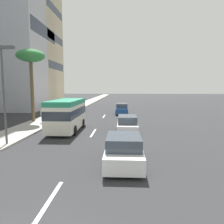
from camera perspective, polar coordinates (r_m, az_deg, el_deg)
ground_plane at (r=35.43m, az=-1.27°, el=0.30°), size 198.00×198.00×0.00m
sidewalk_right at (r=36.52m, az=-11.78°, el=0.47°), size 162.00×3.32×0.15m
lane_stripe_near at (r=8.15m, az=-17.39°, el=-23.02°), size 3.20×0.16×0.01m
lane_stripe_mid at (r=18.43m, az=-5.23°, el=-5.80°), size 3.20×0.16×0.01m
lane_stripe_far at (r=28.84m, az=-2.24°, el=-1.19°), size 3.20×0.16×0.01m
car_lead at (r=31.28m, az=2.75°, el=0.85°), size 4.58×1.85×1.64m
minibus_second at (r=19.51m, az=-12.40°, el=-0.49°), size 6.36×2.44×2.89m
car_third at (r=10.98m, az=3.27°, el=-10.56°), size 4.22×1.96×1.57m
car_fourth at (r=18.38m, az=4.25°, el=-3.50°), size 4.46×1.82×1.55m
pedestrian_near_lamp at (r=23.88m, az=-18.84°, el=-0.64°), size 0.38×0.32×1.68m
palm_tree at (r=25.53m, az=-21.69°, el=13.81°), size 3.13×3.13×8.15m
street_lamp at (r=15.60m, az=-27.67°, el=6.93°), size 0.24×0.97×6.64m
office_tower_far at (r=49.67m, az=-21.87°, el=20.17°), size 10.64×11.01×31.79m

